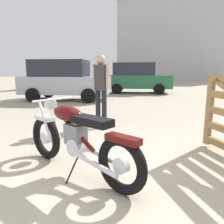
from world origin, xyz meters
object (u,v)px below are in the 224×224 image
(blue_hatchback_right, at_px, (64,80))
(silver_sedan_mid, at_px, (137,78))
(bystander, at_px, (101,83))
(vintage_motorcycle, at_px, (76,139))
(white_estate_far, at_px, (58,78))

(blue_hatchback_right, xyz_separation_m, silver_sedan_mid, (2.53, 4.19, 0.00))
(blue_hatchback_right, bearing_deg, bystander, -61.72)
(vintage_motorcycle, xyz_separation_m, bystander, (-0.50, 2.32, 0.57))
(bystander, bearing_deg, blue_hatchback_right, 55.31)
(bystander, relative_size, white_estate_far, 0.39)
(vintage_motorcycle, relative_size, bystander, 1.17)
(vintage_motorcycle, xyz_separation_m, blue_hatchback_right, (-3.70, 6.33, 0.47))
(vintage_motorcycle, relative_size, white_estate_far, 0.46)
(silver_sedan_mid, bearing_deg, bystander, -94.66)
(vintage_motorcycle, height_order, bystander, bystander)
(bystander, height_order, blue_hatchback_right, blue_hatchback_right)
(vintage_motorcycle, xyz_separation_m, white_estate_far, (-7.26, 11.72, 0.38))
(vintage_motorcycle, bearing_deg, bystander, -53.60)
(blue_hatchback_right, relative_size, silver_sedan_mid, 1.00)
(white_estate_far, xyz_separation_m, blue_hatchback_right, (3.56, -5.39, 0.08))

